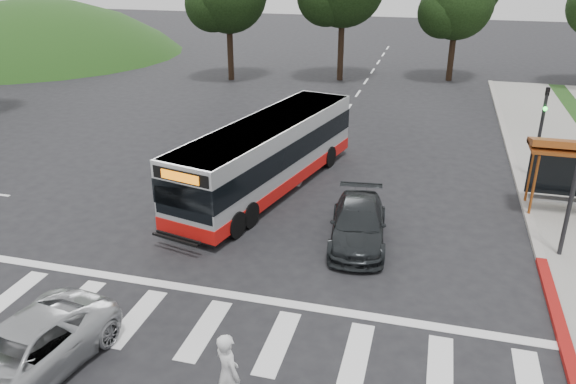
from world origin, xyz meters
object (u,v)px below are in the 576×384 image
(dark_sedan, at_px, (358,224))
(silver_suv_south, at_px, (20,355))
(transit_bus, at_px, (268,156))
(pedestrian, at_px, (228,374))

(dark_sedan, distance_m, silver_suv_south, 10.78)
(transit_bus, distance_m, silver_suv_south, 12.42)
(pedestrian, bearing_deg, dark_sedan, -63.24)
(dark_sedan, height_order, silver_suv_south, silver_suv_south)
(transit_bus, relative_size, dark_sedan, 2.46)
(pedestrian, relative_size, silver_suv_south, 0.41)
(transit_bus, height_order, dark_sedan, transit_bus)
(transit_bus, distance_m, dark_sedan, 5.60)
(dark_sedan, relative_size, silver_suv_south, 0.92)
(dark_sedan, bearing_deg, transit_bus, 133.67)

